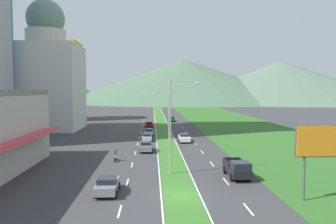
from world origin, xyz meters
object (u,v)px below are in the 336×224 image
car_0 (146,146)px  car_1 (147,137)px  billboard_roadside (325,144)px  car_6 (172,119)px  car_5 (149,125)px  street_lamp_near (173,120)px  street_lamp_mid (167,113)px  car_3 (149,132)px  car_4 (107,185)px  pickup_truck_0 (238,169)px  motorcycle_rider (115,156)px  car_2 (184,138)px

car_0 → car_1: size_ratio=1.04×
billboard_roadside → car_6: 74.19m
car_5 → car_6: (6.71, 16.59, 0.01)m
car_1 → car_6: (6.90, 38.61, 0.06)m
billboard_roadside → street_lamp_near: bearing=141.1°
billboard_roadside → street_lamp_mid: bearing=109.1°
car_3 → street_lamp_mid: bearing=-158.4°
car_3 → car_4: size_ratio=1.01×
street_lamp_mid → car_6: (3.20, 39.27, -4.51)m
pickup_truck_0 → motorcycle_rider: pickup_truck_0 is taller
car_2 → motorcycle_rider: (-10.75, -16.23, -0.02)m
street_lamp_mid → car_4: bearing=-102.3°
car_3 → car_4: car_4 is taller
car_5 → car_1: bearing=179.5°
street_lamp_near → car_1: size_ratio=2.47×
car_5 → pickup_truck_0: bearing=-168.5°
street_lamp_near → motorcycle_rider: 11.61m
street_lamp_near → car_2: size_ratio=2.23×
street_lamp_near → car_5: street_lamp_near is taller
street_lamp_near → car_2: 24.35m
car_2 → car_6: size_ratio=1.17×
car_1 → billboard_roadside: bearing=-156.0°
billboard_roadside → car_2: (-8.75, 33.37, -4.11)m
street_lamp_mid → pickup_truck_0: size_ratio=1.70×
billboard_roadside → car_0: billboard_roadside is taller
car_2 → car_5: car_5 is taller
billboard_roadside → car_1: bearing=114.0°
car_1 → pickup_truck_0: bearing=-159.3°
street_lamp_near → car_4: (-6.52, -6.81, -5.31)m
billboard_roadside → car_0: bearing=122.9°
car_0 → street_lamp_near: bearing=-166.7°
car_0 → car_6: size_ratio=1.10×
car_5 → car_4: bearing=176.5°
car_3 → motorcycle_rider: size_ratio=2.27×
car_0 → car_6: car_0 is taller
car_4 → motorcycle_rider: (-0.78, 14.09, -0.04)m
car_0 → pickup_truck_0: (10.16, -16.11, 0.19)m
car_5 → street_lamp_mid: bearing=-171.2°
motorcycle_rider → pickup_truck_0: bearing=-123.2°
car_0 → pickup_truck_0: 19.05m
car_6 → pickup_truck_0: size_ratio=0.75×
car_2 → car_3: bearing=-145.4°
car_0 → car_4: size_ratio=1.00×
billboard_roadside → car_2: size_ratio=1.37×
billboard_roadside → car_4: size_ratio=1.46×
car_4 → street_lamp_mid: bearing=-12.3°
street_lamp_mid → pickup_truck_0: (6.51, -26.40, -4.32)m
street_lamp_mid → car_5: size_ratio=2.14×
car_1 → car_2: size_ratio=0.90×
car_2 → motorcycle_rider: bearing=-33.5°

